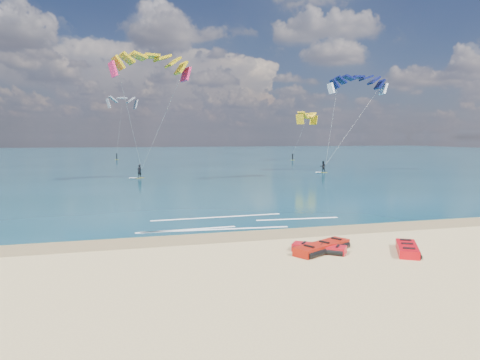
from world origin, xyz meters
name	(u,v)px	position (x,y,z in m)	size (l,w,h in m)	color
ground	(160,175)	(0.00, 40.00, 0.00)	(320.00, 320.00, 0.00)	tan
wet_sand_strip	(218,237)	(0.00, 3.00, 0.00)	(320.00, 2.40, 0.01)	brown
sea	(142,155)	(0.00, 104.00, 0.02)	(320.00, 200.00, 0.04)	#0B323D
packed_kite_left	(322,252)	(3.85, -0.83, 0.00)	(3.27, 1.22, 0.44)	#B01709
packed_kite_mid	(319,252)	(3.69, -0.86, 0.00)	(2.49, 1.06, 0.39)	red
packed_kite_right	(407,253)	(7.33, -1.98, 0.00)	(2.55, 1.17, 0.43)	red
kitesurfer_main	(145,112)	(-2.13, 32.01, 7.82)	(8.60, 9.06, 15.21)	gold
kitesurfer_far	(342,115)	(24.77, 36.28, 8.03)	(10.88, 3.94, 14.81)	gold
shoreline_foam	(228,223)	(1.23, 6.09, 0.04)	(12.28, 4.17, 0.01)	white
distant_kites	(110,131)	(-7.40, 79.94, 6.36)	(75.79, 30.79, 14.19)	#20548E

